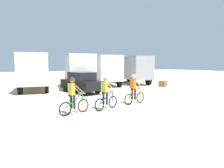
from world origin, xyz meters
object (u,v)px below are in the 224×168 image
at_px(box_truck_grey_hauler, 132,69).
at_px(supply_crate, 163,84).
at_px(box_truck_white_box, 79,70).
at_px(cyclist_orange_shirt, 73,97).
at_px(box_truck_avon_van, 105,69).
at_px(cyclist_cowboy_hat, 106,94).
at_px(box_truck_cream_rv, 35,70).
at_px(sedan_parked, 81,82).
at_px(cyclist_near_camera, 134,90).

height_order(box_truck_grey_hauler, supply_crate, box_truck_grey_hauler).
bearing_deg(box_truck_white_box, supply_crate, -22.22).
distance_m(cyclist_orange_shirt, supply_crate, 13.49).
height_order(box_truck_avon_van, box_truck_grey_hauler, same).
bearing_deg(box_truck_grey_hauler, supply_crate, -75.45).
bearing_deg(cyclist_cowboy_hat, box_truck_cream_rv, 104.49).
height_order(box_truck_white_box, box_truck_grey_hauler, same).
bearing_deg(cyclist_cowboy_hat, cyclist_orange_shirt, -176.37).
relative_size(box_truck_white_box, cyclist_orange_shirt, 3.86).
relative_size(box_truck_white_box, box_truck_avon_van, 1.00).
bearing_deg(supply_crate, box_truck_white_box, 157.78).
xyz_separation_m(box_truck_avon_van, box_truck_grey_hauler, (3.76, 0.05, 0.00)).
xyz_separation_m(box_truck_grey_hauler, cyclist_cowboy_hat, (-8.82, -10.92, -1.03)).
height_order(box_truck_white_box, sedan_parked, box_truck_white_box).
distance_m(box_truck_white_box, box_truck_avon_van, 3.59).
bearing_deg(box_truck_grey_hauler, cyclist_cowboy_hat, -128.93).
height_order(sedan_parked, cyclist_near_camera, cyclist_near_camera).
bearing_deg(box_truck_avon_van, cyclist_cowboy_hat, -114.95).
relative_size(sedan_parked, supply_crate, 6.11).
height_order(cyclist_orange_shirt, supply_crate, cyclist_orange_shirt).
bearing_deg(box_truck_white_box, cyclist_cowboy_hat, -99.21).
bearing_deg(cyclist_near_camera, cyclist_cowboy_hat, -166.97).
bearing_deg(supply_crate, cyclist_orange_shirt, -150.69).
distance_m(sedan_parked, cyclist_near_camera, 6.09).
distance_m(box_truck_cream_rv, supply_crate, 13.16).
distance_m(box_truck_grey_hauler, cyclist_near_camera, 12.43).
xyz_separation_m(box_truck_avon_van, cyclist_orange_shirt, (-6.84, -10.99, -1.03)).
relative_size(box_truck_cream_rv, cyclist_near_camera, 3.85).
xyz_separation_m(sedan_parked, cyclist_near_camera, (1.39, -5.93, -0.04)).
bearing_deg(cyclist_cowboy_hat, box_truck_grey_hauler, 51.07).
distance_m(cyclist_orange_shirt, cyclist_near_camera, 3.97).
height_order(box_truck_cream_rv, cyclist_orange_shirt, box_truck_cream_rv).
relative_size(box_truck_avon_van, box_truck_grey_hauler, 1.02).
xyz_separation_m(box_truck_grey_hauler, cyclist_near_camera, (-6.68, -10.43, -1.03)).
height_order(box_truck_cream_rv, box_truck_grey_hauler, same).
bearing_deg(cyclist_orange_shirt, cyclist_cowboy_hat, 3.63).
bearing_deg(sedan_parked, supply_crate, 0.37).
relative_size(box_truck_cream_rv, cyclist_cowboy_hat, 3.85).
distance_m(box_truck_white_box, box_truck_grey_hauler, 7.29).
bearing_deg(sedan_parked, box_truck_avon_van, 45.91).
distance_m(cyclist_orange_shirt, cyclist_cowboy_hat, 1.78).
height_order(box_truck_grey_hauler, cyclist_near_camera, box_truck_grey_hauler).
relative_size(cyclist_orange_shirt, cyclist_near_camera, 1.00).
bearing_deg(sedan_parked, box_truck_white_box, 76.22).
bearing_deg(supply_crate, box_truck_avon_van, 138.26).
relative_size(box_truck_avon_van, cyclist_near_camera, 3.88).
xyz_separation_m(cyclist_orange_shirt, cyclist_near_camera, (3.92, 0.61, 0.00)).
distance_m(sedan_parked, cyclist_cowboy_hat, 6.47).
relative_size(box_truck_white_box, sedan_parked, 1.56).
height_order(box_truck_white_box, cyclist_near_camera, box_truck_white_box).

